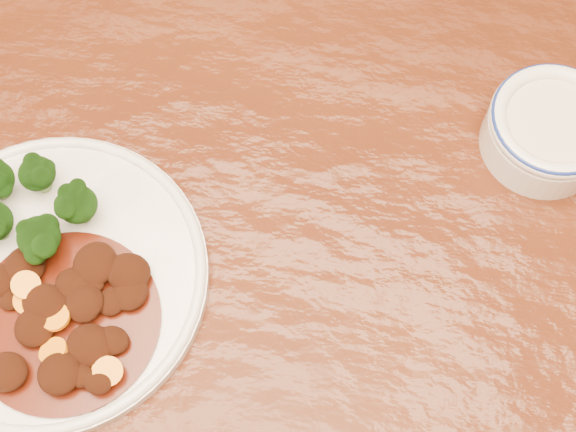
# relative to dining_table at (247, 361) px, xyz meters

# --- Properties ---
(dining_table) EXTENTS (1.59, 1.06, 0.75)m
(dining_table) POSITION_rel_dining_table_xyz_m (0.00, 0.00, 0.00)
(dining_table) COLOR #4C200D
(dining_table) RESTS_ON ground
(dinner_plate) EXTENTS (0.26, 0.26, 0.02)m
(dinner_plate) POSITION_rel_dining_table_xyz_m (-0.16, 0.00, 0.09)
(dinner_plate) COLOR silver
(dinner_plate) RESTS_ON dining_table
(broccoli_florets) EXTENTS (0.13, 0.09, 0.05)m
(broccoli_florets) POSITION_rel_dining_table_xyz_m (-0.21, 0.04, 0.12)
(broccoli_florets) COLOR #618344
(broccoli_florets) RESTS_ON dinner_plate
(mince_stew) EXTENTS (0.15, 0.15, 0.02)m
(mince_stew) POSITION_rel_dining_table_xyz_m (-0.13, -0.02, 0.10)
(mince_stew) COLOR #441107
(mince_stew) RESTS_ON dinner_plate
(dip_bowl) EXTENTS (0.11, 0.11, 0.05)m
(dip_bowl) POSITION_rel_dining_table_xyz_m (0.20, 0.24, 0.11)
(dip_bowl) COLOR white
(dip_bowl) RESTS_ON dining_table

